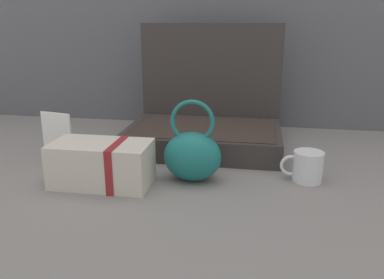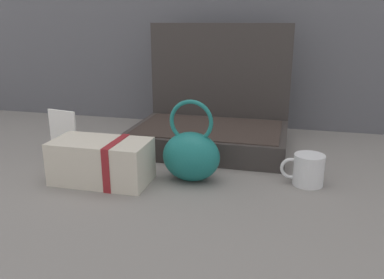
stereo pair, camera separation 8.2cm
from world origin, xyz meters
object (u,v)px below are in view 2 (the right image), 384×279
(open_suitcase, at_px, (212,122))
(info_card_left, at_px, (63,136))
(teal_pouch_handbag, at_px, (191,155))
(cream_toiletry_bag, at_px, (103,161))
(coffee_mug, at_px, (308,170))

(open_suitcase, distance_m, info_card_left, 0.49)
(teal_pouch_handbag, relative_size, info_card_left, 1.41)
(open_suitcase, xyz_separation_m, info_card_left, (-0.42, -0.26, -0.01))
(open_suitcase, bearing_deg, info_card_left, -147.65)
(teal_pouch_handbag, xyz_separation_m, cream_toiletry_bag, (-0.23, -0.07, -0.02))
(open_suitcase, xyz_separation_m, coffee_mug, (0.32, -0.27, -0.04))
(open_suitcase, height_order, info_card_left, open_suitcase)
(teal_pouch_handbag, distance_m, info_card_left, 0.43)
(open_suitcase, distance_m, cream_toiletry_bag, 0.45)
(open_suitcase, height_order, coffee_mug, open_suitcase)
(cream_toiletry_bag, bearing_deg, info_card_left, 147.60)
(teal_pouch_handbag, xyz_separation_m, info_card_left, (-0.42, 0.06, 0.01))
(cream_toiletry_bag, distance_m, info_card_left, 0.23)
(teal_pouch_handbag, xyz_separation_m, coffee_mug, (0.31, 0.05, -0.03))
(open_suitcase, distance_m, teal_pouch_handbag, 0.32)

